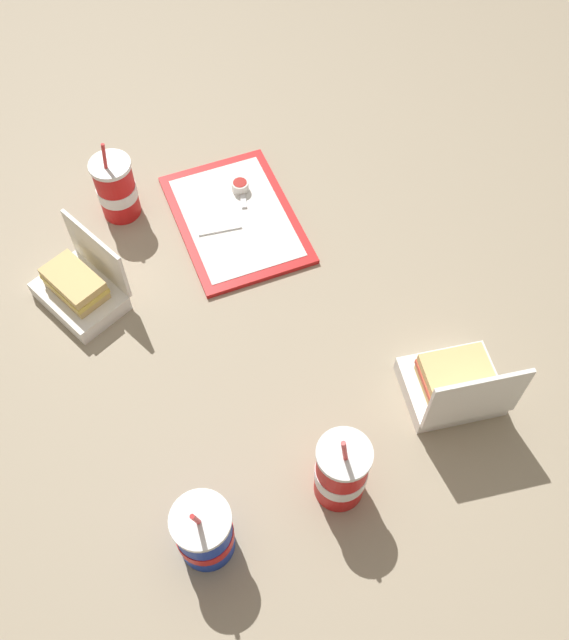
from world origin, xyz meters
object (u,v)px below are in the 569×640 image
at_px(plastic_fork, 242,190).
at_px(clamshell_sandwich_corner, 455,384).
at_px(ketchup_cup, 240,186).
at_px(food_tray, 236,219).
at_px(soda_cup_right, 116,189).
at_px(soda_cup_center, 341,472).
at_px(clamshell_sandwich_front, 80,288).
at_px(soda_cup_back, 204,532).

distance_m(plastic_fork, clamshell_sandwich_corner, 0.68).
bearing_deg(ketchup_cup, food_tray, -32.60).
relative_size(soda_cup_right, soda_cup_center, 0.94).
distance_m(clamshell_sandwich_front, soda_cup_right, 0.26).
xyz_separation_m(food_tray, clamshell_sandwich_corner, (0.60, 0.19, 0.04)).
bearing_deg(ketchup_cup, clamshell_sandwich_front, -73.46).
xyz_separation_m(food_tray, soda_cup_back, (0.65, -0.35, 0.06)).
distance_m(food_tray, plastic_fork, 0.08).
xyz_separation_m(clamshell_sandwich_front, soda_cup_back, (0.59, 0.03, 0.03)).
relative_size(clamshell_sandwich_corner, soda_cup_back, 1.06).
xyz_separation_m(food_tray, ketchup_cup, (-0.07, 0.05, 0.02)).
bearing_deg(soda_cup_right, plastic_fork, 73.47).
relative_size(food_tray, soda_cup_right, 1.85).
distance_m(clamshell_sandwich_corner, soda_cup_right, 0.85).
relative_size(clamshell_sandwich_corner, soda_cup_right, 1.01).
distance_m(ketchup_cup, soda_cup_center, 0.75).
bearing_deg(soda_cup_right, soda_cup_center, 8.54).
bearing_deg(clamshell_sandwich_corner, soda_cup_back, -84.58).
bearing_deg(clamshell_sandwich_front, ketchup_cup, 106.54).
height_order(food_tray, clamshell_sandwich_front, clamshell_sandwich_front).
bearing_deg(clamshell_sandwich_front, soda_cup_back, 2.60).
height_order(food_tray, soda_cup_center, soda_cup_center).
distance_m(clamshell_sandwich_corner, soda_cup_center, 0.30).
bearing_deg(soda_cup_back, clamshell_sandwich_corner, 95.42).
bearing_deg(food_tray, clamshell_sandwich_corner, 17.40).
xyz_separation_m(food_tray, plastic_fork, (-0.07, 0.05, 0.01)).
height_order(ketchup_cup, clamshell_sandwich_corner, clamshell_sandwich_corner).
bearing_deg(soda_cup_back, food_tray, 151.45).
relative_size(ketchup_cup, soda_cup_center, 0.18).
height_order(soda_cup_right, soda_cup_center, soda_cup_center).
bearing_deg(ketchup_cup, clamshell_sandwich_corner, 11.97).
distance_m(plastic_fork, soda_cup_right, 0.29).
xyz_separation_m(ketchup_cup, soda_cup_center, (0.73, -0.15, 0.06)).
relative_size(plastic_fork, clamshell_sandwich_front, 0.51).
bearing_deg(plastic_fork, clamshell_sandwich_corner, 31.13).
bearing_deg(clamshell_sandwich_corner, clamshell_sandwich_front, -133.72).
distance_m(ketchup_cup, plastic_fork, 0.01).
bearing_deg(soda_cup_center, soda_cup_back, -93.34).
xyz_separation_m(ketchup_cup, plastic_fork, (0.01, 0.00, -0.01)).
xyz_separation_m(soda_cup_right, soda_cup_center, (0.81, 0.12, 0.01)).
distance_m(clamshell_sandwich_front, soda_cup_back, 0.59).
relative_size(ketchup_cup, clamshell_sandwich_front, 0.18).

